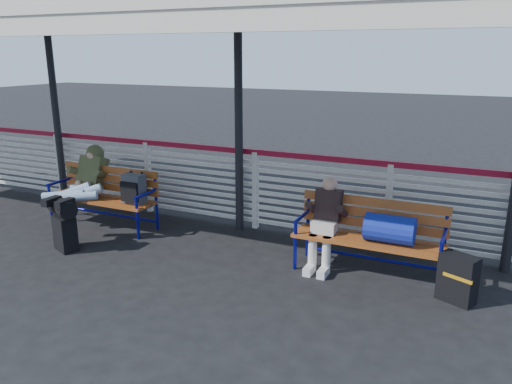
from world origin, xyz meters
The scene contains 9 objects.
ground centered at (0.00, 0.00, 0.00)m, with size 60.00×60.00×0.00m, color black.
fence centered at (0.00, 1.90, 0.66)m, with size 12.08×0.08×1.24m.
canopy centered at (0.00, 0.87, 3.04)m, with size 12.60×3.60×3.16m.
luggage_stack centered at (0.01, -0.02, 0.40)m, with size 0.50×0.40×0.73m.
bench_left centered at (0.00, 1.01, 0.59)m, with size 1.80×0.56×0.92m.
bench_right centered at (4.07, 0.97, 0.59)m, with size 1.80×0.56×0.92m.
traveler_man centered at (-0.34, 0.66, 0.67)m, with size 0.94×1.64×0.77m.
companion_person centered at (3.40, 0.96, 0.60)m, with size 0.32×0.66×1.15m.
suitcase_side centered at (5.00, 0.66, 0.27)m, with size 0.44×0.37×0.54m.
Camera 1 is at (5.09, -4.75, 2.64)m, focal length 35.00 mm.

